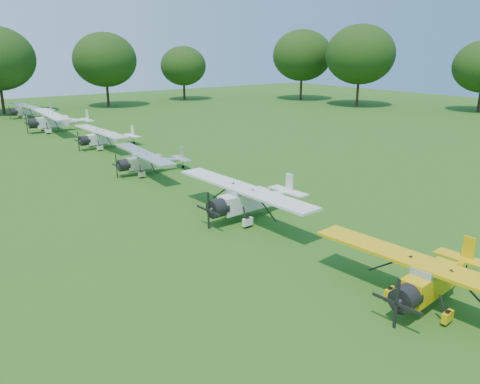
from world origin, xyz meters
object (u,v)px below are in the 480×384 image
object	(u,v)px
aircraft_3	(251,197)
aircraft_6	(57,120)
aircraft_2	(435,275)
aircraft_5	(106,136)
aircraft_7	(30,109)
aircraft_4	(149,160)

from	to	relation	value
aircraft_3	aircraft_6	xyz separation A→B (m)	(-0.45, 37.70, 0.14)
aircraft_2	aircraft_6	bearing A→B (deg)	84.78
aircraft_5	aircraft_2	bearing A→B (deg)	-94.44
aircraft_5	aircraft_7	bearing A→B (deg)	88.58
aircraft_2	aircraft_5	bearing A→B (deg)	83.22
aircraft_5	aircraft_6	distance (m)	12.95
aircraft_6	aircraft_3	bearing A→B (deg)	-87.30
aircraft_2	aircraft_7	size ratio (longest dim) A/B	1.00
aircraft_2	aircraft_3	xyz separation A→B (m)	(0.12, 12.09, 0.10)
aircraft_3	aircraft_4	world-z (taller)	aircraft_3
aircraft_5	aircraft_4	bearing A→B (deg)	-97.82
aircraft_2	aircraft_6	size ratio (longest dim) A/B	0.83
aircraft_5	aircraft_7	distance (m)	27.21
aircraft_5	aircraft_6	world-z (taller)	aircraft_6
aircraft_5	aircraft_7	xyz separation A→B (m)	(-0.87, 27.19, 0.01)
aircraft_3	aircraft_6	distance (m)	37.70
aircraft_3	aircraft_7	size ratio (longest dim) A/B	1.09
aircraft_2	aircraft_4	bearing A→B (deg)	84.83
aircraft_4	aircraft_6	size ratio (longest dim) A/B	0.79
aircraft_3	aircraft_4	bearing A→B (deg)	88.01
aircraft_5	aircraft_3	bearing A→B (deg)	-94.73
aircraft_3	aircraft_5	size ratio (longest dim) A/B	1.10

